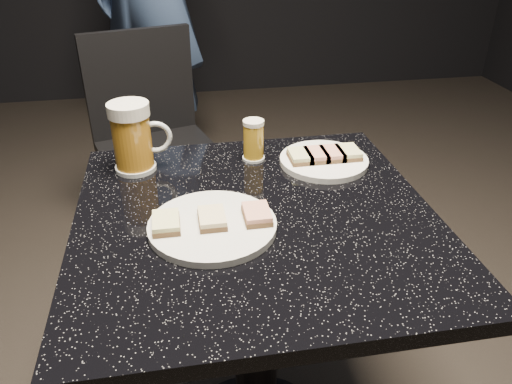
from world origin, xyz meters
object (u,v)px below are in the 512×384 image
at_px(plate_large, 212,226).
at_px(chair, 153,136).
at_px(plate_small, 324,161).
at_px(beer_mug, 133,137).
at_px(beer_tumbler, 254,140).
at_px(table, 256,307).

height_order(plate_large, chair, chair).
bearing_deg(plate_small, chair, 117.18).
distance_m(plate_small, beer_mug, 0.44).
bearing_deg(chair, beer_tumbler, -71.12).
bearing_deg(table, plate_large, -157.72).
bearing_deg(plate_large, beer_mug, 118.08).
distance_m(plate_large, beer_mug, 0.32).
height_order(plate_small, table, plate_small).
height_order(plate_large, beer_mug, beer_mug).
relative_size(table, beer_tumbler, 7.65).
bearing_deg(table, plate_small, 44.41).
height_order(plate_large, table, plate_large).
relative_size(table, chair, 0.85).
xyz_separation_m(table, beer_tumbler, (0.04, 0.24, 0.29)).
relative_size(beer_tumbler, chair, 0.11).
relative_size(beer_mug, beer_tumbler, 1.61).
height_order(plate_small, chair, chair).
xyz_separation_m(plate_large, beer_mug, (-0.15, 0.27, 0.07)).
bearing_deg(beer_tumbler, plate_small, -17.95).
bearing_deg(plate_small, table, -135.59).
bearing_deg(table, chair, 102.62).
xyz_separation_m(plate_large, table, (0.09, 0.04, -0.25)).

